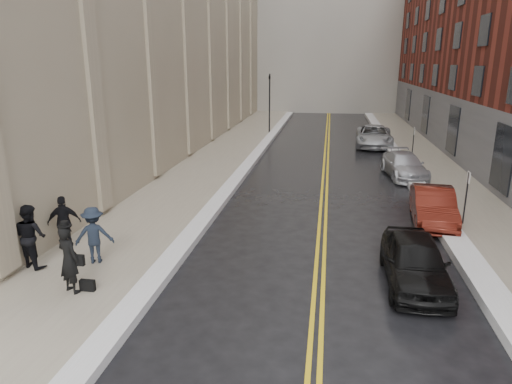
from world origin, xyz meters
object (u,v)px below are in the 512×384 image
(pedestrian_b, at_px, (94,235))
(pedestrian_c, at_px, (64,222))
(car_maroon, at_px, (433,206))
(pedestrian_main, at_px, (69,259))
(car_black, at_px, (415,261))
(car_silver_far, at_px, (374,136))
(car_silver_near, at_px, (404,165))
(pedestrian_a, at_px, (31,236))

(pedestrian_b, distance_m, pedestrian_c, 1.82)
(car_maroon, xyz_separation_m, pedestrian_c, (-12.83, -4.90, 0.34))
(pedestrian_main, bearing_deg, pedestrian_b, -57.93)
(car_black, bearing_deg, pedestrian_c, 177.29)
(car_silver_far, bearing_deg, car_silver_near, -82.07)
(pedestrian_main, bearing_deg, car_silver_near, -102.13)
(car_black, distance_m, pedestrian_b, 9.68)
(car_silver_far, xyz_separation_m, pedestrian_b, (-10.45, -22.94, 0.26))
(car_black, distance_m, car_silver_near, 13.22)
(car_maroon, xyz_separation_m, car_silver_far, (-0.82, 17.10, 0.08))
(car_silver_near, distance_m, car_silver_far, 9.50)
(car_maroon, distance_m, pedestrian_c, 13.74)
(car_silver_far, xyz_separation_m, pedestrian_a, (-12.18, -23.53, 0.35))
(pedestrian_a, xyz_separation_m, pedestrian_b, (1.73, 0.59, -0.09))
(car_silver_far, height_order, pedestrian_a, pedestrian_a)
(car_silver_far, relative_size, pedestrian_b, 3.15)
(car_black, xyz_separation_m, pedestrian_b, (-9.67, -0.35, 0.33))
(car_maroon, relative_size, car_silver_far, 0.76)
(car_silver_far, bearing_deg, pedestrian_c, -115.65)
(car_maroon, bearing_deg, car_silver_far, 97.83)
(car_maroon, bearing_deg, car_silver_near, 95.08)
(car_black, height_order, car_maroon, car_black)
(car_black, bearing_deg, pedestrian_a, -175.00)
(pedestrian_a, distance_m, pedestrian_b, 1.83)
(pedestrian_main, distance_m, pedestrian_b, 1.92)
(car_silver_near, bearing_deg, pedestrian_a, -139.85)
(pedestrian_a, xyz_separation_m, pedestrian_c, (0.17, 1.53, -0.09))
(car_silver_near, distance_m, pedestrian_a, 19.16)
(car_maroon, height_order, pedestrian_main, pedestrian_main)
(car_black, bearing_deg, pedestrian_main, -166.23)
(car_black, height_order, pedestrian_b, pedestrian_b)
(car_black, height_order, pedestrian_a, pedestrian_a)
(car_silver_far, relative_size, pedestrian_main, 2.97)
(car_silver_far, height_order, pedestrian_c, pedestrian_c)
(car_silver_near, relative_size, car_silver_far, 0.81)
(car_silver_near, bearing_deg, car_black, -104.05)
(car_silver_far, distance_m, pedestrian_c, 25.07)
(car_maroon, bearing_deg, pedestrian_a, -148.60)
(pedestrian_c, bearing_deg, car_silver_far, -142.97)
(pedestrian_a, bearing_deg, car_maroon, -132.85)
(car_maroon, bearing_deg, car_black, -101.16)
(car_silver_far, bearing_deg, car_maroon, -84.28)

